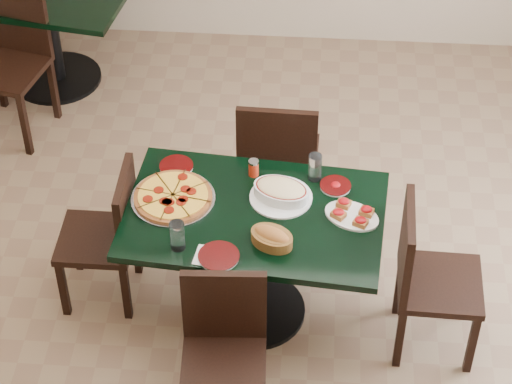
# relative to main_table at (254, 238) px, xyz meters

# --- Properties ---
(floor) EXTENTS (5.50, 5.50, 0.00)m
(floor) POSITION_rel_main_table_xyz_m (0.03, 0.01, -0.57)
(floor) COLOR brown
(floor) RESTS_ON ground
(main_table) EXTENTS (1.37, 0.95, 0.75)m
(main_table) POSITION_rel_main_table_xyz_m (0.00, 0.00, 0.00)
(main_table) COLOR black
(main_table) RESTS_ON floor
(back_table) EXTENTS (1.27, 1.01, 0.75)m
(back_table) POSITION_rel_main_table_xyz_m (-1.57, 2.08, -0.04)
(back_table) COLOR black
(back_table) RESTS_ON floor
(chair_far) EXTENTS (0.46, 0.46, 0.95)m
(chair_far) POSITION_rel_main_table_xyz_m (0.08, 0.70, -0.03)
(chair_far) COLOR black
(chair_far) RESTS_ON floor
(chair_near) EXTENTS (0.42, 0.42, 0.86)m
(chair_near) POSITION_rel_main_table_xyz_m (-0.10, -0.63, -0.09)
(chair_near) COLOR black
(chair_near) RESTS_ON floor
(chair_right) EXTENTS (0.44, 0.44, 0.92)m
(chair_right) POSITION_rel_main_table_xyz_m (0.87, -0.13, -0.05)
(chair_right) COLOR black
(chair_right) RESTS_ON floor
(chair_left) EXTENTS (0.40, 0.40, 0.86)m
(chair_left) POSITION_rel_main_table_xyz_m (-0.78, 0.09, -0.09)
(chair_left) COLOR black
(chair_left) RESTS_ON floor
(back_chair_near) EXTENTS (0.57, 0.57, 1.01)m
(back_chair_near) POSITION_rel_main_table_xyz_m (-1.70, 1.60, 0.00)
(back_chair_near) COLOR black
(back_chair_near) RESTS_ON floor
(pepperoni_pizza) EXTENTS (0.43, 0.43, 0.04)m
(pepperoni_pizza) POSITION_rel_main_table_xyz_m (-0.42, 0.07, 0.20)
(pepperoni_pizza) COLOR #A9A9B0
(pepperoni_pizza) RESTS_ON main_table
(lasagna_casserole) EXTENTS (0.34, 0.32, 0.09)m
(lasagna_casserole) POSITION_rel_main_table_xyz_m (0.13, 0.12, 0.23)
(lasagna_casserole) COLOR silver
(lasagna_casserole) RESTS_ON main_table
(bread_basket) EXTENTS (0.26, 0.23, 0.09)m
(bread_basket) POSITION_rel_main_table_xyz_m (0.10, -0.21, 0.22)
(bread_basket) COLOR brown
(bread_basket) RESTS_ON main_table
(bruschetta_platter) EXTENTS (0.34, 0.30, 0.05)m
(bruschetta_platter) POSITION_rel_main_table_xyz_m (0.49, 0.00, 0.21)
(bruschetta_platter) COLOR silver
(bruschetta_platter) RESTS_ON main_table
(side_plate_near) EXTENTS (0.20, 0.20, 0.02)m
(side_plate_near) POSITION_rel_main_table_xyz_m (-0.15, -0.33, 0.19)
(side_plate_near) COLOR silver
(side_plate_near) RESTS_ON main_table
(side_plate_far_r) EXTENTS (0.16, 0.16, 0.03)m
(side_plate_far_r) POSITION_rel_main_table_xyz_m (0.40, 0.22, 0.19)
(side_plate_far_r) COLOR silver
(side_plate_far_r) RESTS_ON main_table
(side_plate_far_l) EXTENTS (0.18, 0.18, 0.02)m
(side_plate_far_l) POSITION_rel_main_table_xyz_m (-0.44, 0.32, 0.19)
(side_plate_far_l) COLOR silver
(side_plate_far_l) RESTS_ON main_table
(napkin_setting) EXTENTS (0.16, 0.16, 0.01)m
(napkin_setting) POSITION_rel_main_table_xyz_m (-0.19, -0.32, 0.18)
(napkin_setting) COLOR silver
(napkin_setting) RESTS_ON main_table
(water_glass_a) EXTENTS (0.07, 0.07, 0.15)m
(water_glass_a) POSITION_rel_main_table_xyz_m (0.29, 0.29, 0.26)
(water_glass_a) COLOR white
(water_glass_a) RESTS_ON main_table
(water_glass_b) EXTENTS (0.07, 0.07, 0.16)m
(water_glass_b) POSITION_rel_main_table_xyz_m (-0.35, -0.27, 0.26)
(water_glass_b) COLOR white
(water_glass_b) RESTS_ON main_table
(pepper_shaker) EXTENTS (0.06, 0.06, 0.09)m
(pepper_shaker) POSITION_rel_main_table_xyz_m (-0.03, 0.29, 0.23)
(pepper_shaker) COLOR #B92E13
(pepper_shaker) RESTS_ON main_table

